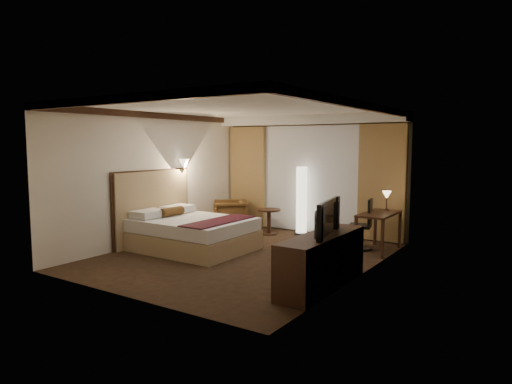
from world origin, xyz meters
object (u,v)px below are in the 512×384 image
Objects in this scene: bed at (193,234)px; side_table at (269,222)px; desk at (379,232)px; dresser at (322,261)px; floor_lamp at (302,200)px; office_chair at (360,224)px; armchair at (230,214)px; television at (321,211)px.

side_table is at bearing 78.44° from bed.
dresser is (0.05, -2.62, 0.01)m from desk.
desk is (3.06, 1.86, 0.06)m from bed.
desk is 2.62m from dresser.
bed is 1.38× the size of floor_lamp.
floor_lamp reaches higher than dresser.
office_chair is at bearing -172.01° from desk.
side_table is 0.49× the size of desk.
armchair is 1.38× the size of side_table.
dresser is 0.72m from television.
desk reaches higher than side_table.
television is (0.02, -2.62, 0.73)m from desk.
television reaches higher than desk.
armchair is 0.80× the size of office_chair.
television is at bearing -47.24° from side_table.
armchair is at bearing 177.87° from desk.
floor_lamp is 3.91m from dresser.
television reaches higher than armchair.
floor_lamp is 2.17m from desk.
bed is at bearing -20.96° from armchair.
television is (3.67, -2.76, 0.70)m from armchair.
dresser reaches higher than side_table.
floor_lamp is at bearing 67.70° from bed.
armchair reaches higher than side_table.
desk is at bearing 50.53° from armchair.
floor_lamp is at bearing 20.60° from television.
office_chair is at bearing 49.44° from armchair.
television reaches higher than dresser.
side_table is at bearing 160.32° from office_chair.
office_chair is at bearing -23.47° from floor_lamp.
armchair is at bearing 41.86° from television.
dresser is (3.70, -2.76, -0.02)m from armchair.
armchair is 0.52× the size of floor_lamp.
television is (2.04, -3.30, 0.33)m from floor_lamp.
television is (-0.03, 0.00, 0.72)m from dresser.
office_chair reaches higher than armchair.
armchair is at bearing 164.54° from office_chair.
television reaches higher than side_table.
floor_lamp is 1.84m from office_chair.
armchair reaches higher than desk.
office_chair is at bearing -7.45° from side_table.
bed is at bearing -101.56° from side_table.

